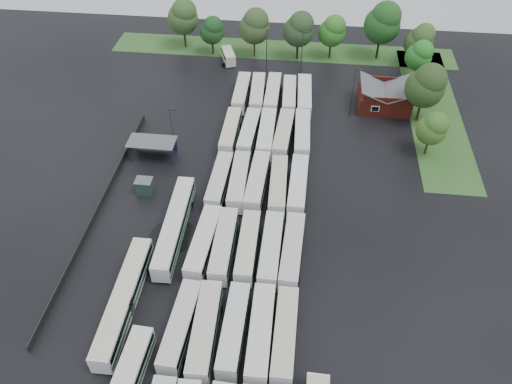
# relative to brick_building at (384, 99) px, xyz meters

# --- Properties ---
(ground) EXTENTS (160.00, 160.00, 0.00)m
(ground) POSITION_rel_brick_building_xyz_m (-24.00, -42.77, -1.87)
(ground) COLOR black
(ground) RESTS_ON ground
(brick_building) EXTENTS (10.07, 8.60, 5.39)m
(brick_building) POSITION_rel_brick_building_xyz_m (0.00, 0.00, 0.00)
(brick_building) COLOR maroon
(brick_building) RESTS_ON ground
(wash_shed) EXTENTS (8.20, 4.20, 3.58)m
(wash_shed) POSITION_rel_brick_building_xyz_m (-41.20, -20.74, 1.12)
(wash_shed) COLOR #2D2D30
(wash_shed) RESTS_ON ground
(utility_hut) EXTENTS (2.70, 2.20, 2.62)m
(utility_hut) POSITION_rel_brick_building_xyz_m (-40.20, -30.17, -0.55)
(utility_hut) COLOR #1D3325
(utility_hut) RESTS_ON ground
(grass_strip_north) EXTENTS (80.00, 10.00, 0.01)m
(grass_strip_north) POSITION_rel_brick_building_xyz_m (-22.00, 22.03, -1.86)
(grass_strip_north) COLOR #2D5721
(grass_strip_north) RESTS_ON ground
(grass_strip_east) EXTENTS (10.00, 50.00, 0.01)m
(grass_strip_east) POSITION_rel_brick_building_xyz_m (10.00, 0.03, -1.86)
(grass_strip_east) COLOR #2D5721
(grass_strip_east) RESTS_ON ground
(west_fence) EXTENTS (0.10, 50.00, 1.20)m
(west_fence) POSITION_rel_brick_building_xyz_m (-46.20, -34.77, -1.27)
(west_fence) COLOR #2D2D30
(west_fence) RESTS_ON ground
(bus_r1c0) EXTENTS (3.15, 12.16, 3.35)m
(bus_r1c0) POSITION_rel_brick_building_xyz_m (-28.42, -55.16, -0.02)
(bus_r1c0) COLOR silver
(bus_r1c0) RESTS_ON ground
(bus_r1c1) EXTENTS (3.17, 12.84, 3.55)m
(bus_r1c1) POSITION_rel_brick_building_xyz_m (-25.34, -55.47, 0.09)
(bus_r1c1) COLOR silver
(bus_r1c1) RESTS_ON ground
(bus_r1c2) EXTENTS (2.68, 12.14, 3.37)m
(bus_r1c2) POSITION_rel_brick_building_xyz_m (-21.91, -54.91, -0.01)
(bus_r1c2) COLOR silver
(bus_r1c2) RESTS_ON ground
(bus_r1c3) EXTENTS (2.86, 12.66, 3.52)m
(bus_r1c3) POSITION_rel_brick_building_xyz_m (-18.63, -55.06, 0.07)
(bus_r1c3) COLOR silver
(bus_r1c3) RESTS_ON ground
(bus_r1c4) EXTENTS (2.66, 12.29, 3.42)m
(bus_r1c4) POSITION_rel_brick_building_xyz_m (-15.71, -54.98, 0.01)
(bus_r1c4) COLOR silver
(bus_r1c4) RESTS_ON ground
(bus_r2c0) EXTENTS (3.32, 12.74, 3.51)m
(bus_r2c0) POSITION_rel_brick_building_xyz_m (-28.20, -41.57, 0.07)
(bus_r2c0) COLOR silver
(bus_r2c0) RESTS_ON ground
(bus_r2c1) EXTENTS (2.82, 12.48, 3.46)m
(bus_r2c1) POSITION_rel_brick_building_xyz_m (-25.30, -41.70, 0.04)
(bus_r2c1) COLOR silver
(bus_r2c1) RESTS_ON ground
(bus_r2c2) EXTENTS (2.71, 12.06, 3.35)m
(bus_r2c2) POSITION_rel_brick_building_xyz_m (-21.91, -41.60, -0.02)
(bus_r2c2) COLOR silver
(bus_r2c2) RESTS_ON ground
(bus_r2c3) EXTENTS (2.72, 12.49, 3.47)m
(bus_r2c3) POSITION_rel_brick_building_xyz_m (-18.61, -41.74, 0.04)
(bus_r2c3) COLOR silver
(bus_r2c3) RESTS_ON ground
(bus_r2c4) EXTENTS (3.08, 12.60, 3.48)m
(bus_r2c4) POSITION_rel_brick_building_xyz_m (-15.66, -41.69, 0.05)
(bus_r2c4) COLOR silver
(bus_r2c4) RESTS_ON ground
(bus_r3c0) EXTENTS (2.81, 12.13, 3.36)m
(bus_r3c0) POSITION_rel_brick_building_xyz_m (-28.24, -28.17, -0.02)
(bus_r3c0) COLOR silver
(bus_r3c0) RESTS_ON ground
(bus_r3c1) EXTENTS (2.94, 12.39, 3.43)m
(bus_r3c1) POSITION_rel_brick_building_xyz_m (-25.12, -27.88, 0.02)
(bus_r3c1) COLOR silver
(bus_r3c1) RESTS_ON ground
(bus_r3c2) EXTENTS (3.04, 12.71, 3.52)m
(bus_r3c2) POSITION_rel_brick_building_xyz_m (-22.14, -27.76, 0.07)
(bus_r3c2) COLOR silver
(bus_r3c2) RESTS_ON ground
(bus_r3c3) EXTENTS (3.01, 12.38, 3.43)m
(bus_r3c3) POSITION_rel_brick_building_xyz_m (-18.72, -28.23, 0.02)
(bus_r3c3) COLOR silver
(bus_r3c3) RESTS_ON ground
(bus_r3c4) EXTENTS (2.87, 12.69, 3.52)m
(bus_r3c4) POSITION_rel_brick_building_xyz_m (-15.58, -27.94, 0.07)
(bus_r3c4) COLOR silver
(bus_r3c4) RESTS_ON ground
(bus_r4c0) EXTENTS (2.62, 12.06, 3.36)m
(bus_r4c0) POSITION_rel_brick_building_xyz_m (-28.55, -14.49, -0.02)
(bus_r4c0) COLOR silver
(bus_r4c0) RESTS_ON ground
(bus_r4c1) EXTENTS (3.00, 12.25, 3.39)m
(bus_r4c1) POSITION_rel_brick_building_xyz_m (-25.16, -14.40, -0.00)
(bus_r4c1) COLOR silver
(bus_r4c1) RESTS_ON ground
(bus_r4c2) EXTENTS (2.83, 12.72, 3.53)m
(bus_r4c2) POSITION_rel_brick_building_xyz_m (-21.96, -14.50, 0.08)
(bus_r4c2) COLOR silver
(bus_r4c2) RESTS_ON ground
(bus_r4c3) EXTENTS (3.26, 12.73, 3.51)m
(bus_r4c3) POSITION_rel_brick_building_xyz_m (-18.91, -14.32, 0.07)
(bus_r4c3) COLOR silver
(bus_r4c3) RESTS_ON ground
(bus_r4c4) EXTENTS (3.09, 12.75, 3.53)m
(bus_r4c4) POSITION_rel_brick_building_xyz_m (-15.58, -14.02, 0.07)
(bus_r4c4) COLOR silver
(bus_r4c4) RESTS_ON ground
(bus_r5c0) EXTENTS (2.74, 12.11, 3.36)m
(bus_r5c0) POSITION_rel_brick_building_xyz_m (-28.39, -1.01, -0.02)
(bus_r5c0) COLOR silver
(bus_r5c0) RESTS_ON ground
(bus_r5c1) EXTENTS (3.20, 12.32, 3.40)m
(bus_r5c1) POSITION_rel_brick_building_xyz_m (-25.15, -0.92, 0.00)
(bus_r5c1) COLOR silver
(bus_r5c1) RESTS_ON ground
(bus_r5c2) EXTENTS (2.78, 12.54, 3.48)m
(bus_r5c2) POSITION_rel_brick_building_xyz_m (-22.09, -0.89, 0.05)
(bus_r5c2) COLOR silver
(bus_r5c2) RESTS_ON ground
(bus_r5c3) EXTENTS (3.06, 12.12, 3.35)m
(bus_r5c3) POSITION_rel_brick_building_xyz_m (-18.78, -1.08, -0.03)
(bus_r5c3) COLOR silver
(bus_r5c3) RESTS_ON ground
(bus_r5c4) EXTENTS (3.21, 12.81, 3.54)m
(bus_r5c4) POSITION_rel_brick_building_xyz_m (-15.76, -1.03, 0.08)
(bus_r5c4) COLOR silver
(bus_r5c4) RESTS_ON ground
(artic_bus_west_b) EXTENTS (3.06, 18.70, 3.46)m
(artic_bus_west_b) POSITION_rel_brick_building_xyz_m (-33.10, -38.79, 0.05)
(artic_bus_west_b) COLOR silver
(artic_bus_west_b) RESTS_ON ground
(artic_bus_west_c) EXTENTS (2.83, 18.71, 3.47)m
(artic_bus_west_c) POSITION_rel_brick_building_xyz_m (-36.46, -52.30, 0.06)
(artic_bus_west_c) COLOR silver
(artic_bus_west_c) RESTS_ON ground
(minibus) EXTENTS (4.21, 6.51, 2.67)m
(minibus) POSITION_rel_brick_building_xyz_m (-33.62, 14.96, -0.39)
(minibus) COLOR beige
(minibus) RESTS_ON ground
(tree_north_0) EXTENTS (7.07, 7.07, 11.71)m
(tree_north_0) POSITION_rel_brick_building_xyz_m (-44.78, 21.03, 5.67)
(tree_north_0) COLOR #342219
(tree_north_0) RESTS_ON ground
(tree_north_1) EXTENTS (5.51, 5.51, 9.13)m
(tree_north_1) POSITION_rel_brick_building_xyz_m (-37.65, 18.28, 4.01)
(tree_north_1) COLOR black
(tree_north_1) RESTS_ON ground
(tree_north_2) EXTENTS (6.95, 6.95, 11.50)m
(tree_north_2) POSITION_rel_brick_building_xyz_m (-27.92, 18.15, 5.54)
(tree_north_2) COLOR #3B271D
(tree_north_2) RESTS_ON ground
(tree_north_3) EXTENTS (6.83, 6.83, 11.32)m
(tree_north_3) POSITION_rel_brick_building_xyz_m (-18.02, 18.05, 5.41)
(tree_north_3) COLOR black
(tree_north_3) RESTS_ON ground
(tree_north_4) EXTENTS (6.14, 6.14, 10.18)m
(tree_north_4) POSITION_rel_brick_building_xyz_m (-10.63, 19.58, 4.68)
(tree_north_4) COLOR #322012
(tree_north_4) RESTS_ON ground
(tree_north_5) EXTENTS (8.05, 8.05, 13.33)m
(tree_north_5) POSITION_rel_brick_building_xyz_m (0.18, 20.56, 6.71)
(tree_north_5) COLOR black
(tree_north_5) RESTS_ON ground
(tree_north_6) EXTENTS (5.52, 5.52, 9.15)m
(tree_north_6) POSITION_rel_brick_building_xyz_m (9.09, 20.00, 4.02)
(tree_north_6) COLOR black
(tree_north_6) RESTS_ON ground
(tree_east_0) EXTENTS (5.26, 5.26, 8.71)m
(tree_east_0) POSITION_rel_brick_building_xyz_m (6.54, -14.62, 3.74)
(tree_east_0) COLOR #322418
(tree_east_0) RESTS_ON ground
(tree_east_1) EXTENTS (7.32, 7.32, 12.13)m
(tree_east_1) POSITION_rel_brick_building_xyz_m (6.37, -4.18, 5.94)
(tree_east_1) COLOR black
(tree_east_1) RESTS_ON ground
(tree_east_2) EXTENTS (4.65, 4.65, 7.70)m
(tree_east_2) POSITION_rel_brick_building_xyz_m (8.05, 3.26, 3.08)
(tree_east_2) COLOR black
(tree_east_2) RESTS_ON ground
(tree_east_3) EXTENTS (5.60, 5.60, 9.27)m
(tree_east_3) POSITION_rel_brick_building_xyz_m (7.42, 11.35, 4.10)
(tree_east_3) COLOR black
(tree_east_3) RESTS_ON ground
(tree_east_4) EXTENTS (5.88, 5.88, 9.73)m
(tree_east_4) POSITION_rel_brick_building_xyz_m (7.88, 16.96, 4.39)
(tree_east_4) COLOR black
(tree_east_4) RESTS_ON ground
(lamp_post_ne) EXTENTS (1.55, 0.30, 10.05)m
(lamp_post_ne) POSITION_rel_brick_building_xyz_m (-6.55, -3.79, 3.97)
(lamp_post_ne) COLOR #2D2D30
(lamp_post_ne) RESTS_ON ground
(lamp_post_nw) EXTENTS (1.39, 0.27, 9.02)m
(lamp_post_nw) POSITION_rel_brick_building_xyz_m (-37.84, -19.01, 3.37)
(lamp_post_nw) COLOR #2D2D30
(lamp_post_nw) RESTS_ON ground
(lamp_post_back_w) EXTENTS (1.53, 0.30, 9.94)m
(lamp_post_back_w) POSITION_rel_brick_building_xyz_m (-24.44, 11.21, 3.90)
(lamp_post_back_w) COLOR #2D2D30
(lamp_post_back_w) RESTS_ON ground
(lamp_post_back_e) EXTENTS (1.43, 0.28, 9.29)m
(lamp_post_back_e) POSITION_rel_brick_building_xyz_m (-16.93, 12.46, 3.53)
(lamp_post_back_e) COLOR #2D2D30
(lamp_post_back_e) RESTS_ON ground
(puddle_0) EXTENTS (3.51, 3.51, 0.01)m
(puddle_0) POSITION_rel_brick_building_xyz_m (-28.79, -60.67, -1.86)
(puddle_0) COLOR black
(puddle_0) RESTS_ON ground
(puddle_2) EXTENTS (7.13, 7.13, 0.01)m
(puddle_2) POSITION_rel_brick_building_xyz_m (-33.51, -39.16, -1.86)
(puddle_2) COLOR black
(puddle_2) RESTS_ON ground
(puddle_3) EXTENTS (4.65, 4.65, 0.01)m
(puddle_3) POSITION_rel_brick_building_xyz_m (-21.48, -43.16, -1.86)
(puddle_3) COLOR black
(puddle_3) RESTS_ON ground
(puddle_4) EXTENTS (2.77, 2.77, 0.01)m
(puddle_4) POSITION_rel_brick_building_xyz_m (-11.57, -59.75, -1.86)
(puddle_4) COLOR black
(puddle_4) RESTS_ON ground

